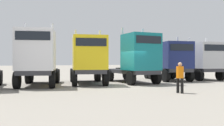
% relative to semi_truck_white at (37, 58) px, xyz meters
% --- Properties ---
extents(ground, '(200.00, 200.00, 0.00)m').
position_rel_semi_truck_white_xyz_m(ground, '(5.99, -1.56, -2.00)').
color(ground, gray).
extents(semi_truck_white, '(4.14, 6.66, 4.46)m').
position_rel_semi_truck_white_xyz_m(semi_truck_white, '(0.00, 0.00, 0.00)').
color(semi_truck_white, '#333338').
rests_on(semi_truck_white, ground).
extents(semi_truck_yellow, '(3.92, 6.61, 4.19)m').
position_rel_semi_truck_white_xyz_m(semi_truck_yellow, '(3.75, 0.05, -0.14)').
color(semi_truck_yellow, '#333338').
rests_on(semi_truck_yellow, ground).
extents(semi_truck_teal, '(2.65, 6.28, 4.46)m').
position_rel_semi_truck_white_xyz_m(semi_truck_teal, '(7.51, -0.69, -0.02)').
color(semi_truck_teal, '#333338').
rests_on(semi_truck_teal, ground).
extents(semi_truck_navy, '(3.72, 6.18, 4.05)m').
position_rel_semi_truck_white_xyz_m(semi_truck_navy, '(11.77, 0.28, -0.17)').
color(semi_truck_navy, '#333338').
rests_on(semi_truck_navy, ground).
extents(semi_truck_silver, '(3.58, 6.22, 4.09)m').
position_rel_semi_truck_white_xyz_m(semi_truck_silver, '(15.24, 0.10, -0.16)').
color(semi_truck_silver, '#333338').
rests_on(semi_truck_silver, ground).
extents(visitor_in_hivis, '(0.47, 0.47, 1.70)m').
position_rel_semi_truck_white_xyz_m(visitor_in_hivis, '(6.62, -6.87, -1.02)').
color(visitor_in_hivis, black).
rests_on(visitor_in_hivis, ground).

